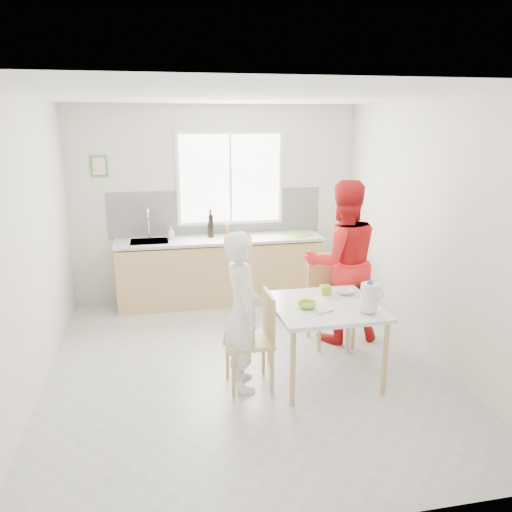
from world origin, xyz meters
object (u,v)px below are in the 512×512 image
Objects in this scene: person_white at (242,311)px; person_red at (342,262)px; milk_jug at (369,297)px; bowl_white at (345,292)px; wine_bottle_a at (211,226)px; dining_table at (325,312)px; bowl_green at (307,305)px; chair_far at (329,295)px; chair_left at (256,335)px; wine_bottle_b at (210,226)px.

person_red is (1.30, 0.86, 0.16)m from person_white.
bowl_white is at bearing 92.63° from milk_jug.
wine_bottle_a reaches higher than milk_jug.
wine_bottle_a is at bearing -50.66° from person_red.
bowl_green is at bearing -165.46° from dining_table.
person_white is (-0.81, -0.01, 0.07)m from dining_table.
chair_far is at bearing -53.83° from wine_bottle_a.
bowl_green is at bearing 84.05° from chair_left.
bowl_green is 0.91× the size of bowl_white.
person_white is 1.18m from milk_jug.
person_red reaches higher than milk_jug.
chair_far is 2.07m from wine_bottle_b.
wine_bottle_b is at bearing 0.04° from person_white.
bowl_white is (0.50, 0.30, -0.00)m from bowl_green.
person_white reaches higher than wine_bottle_a.
wine_bottle_b is (-0.02, 2.47, 0.30)m from person_white.
bowl_green is 0.59× the size of wine_bottle_b.
wine_bottle_b is at bearing 117.14° from bowl_white.
person_red reaches higher than bowl_white.
chair_left is at bearing 174.55° from bowl_green.
chair_far is (1.02, 0.84, 0.05)m from chair_left.
wine_bottle_b is at bearing 104.16° from bowl_green.
chair_far is 1.44m from person_white.
chair_far is 0.63m from bowl_white.
person_white is 2.45m from wine_bottle_a.
wine_bottle_a is (-0.82, 2.43, 0.39)m from dining_table.
bowl_white is (-0.19, -0.60, -0.14)m from person_red.
person_red is at bearing 8.85° from chair_far.
wine_bottle_b reaches higher than chair_left.
bowl_white reaches higher than dining_table.
wine_bottle_b reaches higher than milk_jug.
chair_left is 2.90× the size of wine_bottle_a.
chair_left is (-0.68, -0.01, -0.18)m from dining_table.
wine_bottle_b reaches higher than chair_far.
bowl_white is 0.68× the size of milk_jug.
wine_bottle_a reaches higher than chair_far.
milk_jug reaches higher than chair_far.
person_white reaches higher than chair_left.
chair_far is at bearing 128.75° from chair_left.
milk_jug is 2.98m from wine_bottle_b.
chair_left is 0.50× the size of person_red.
chair_left is 2.53m from wine_bottle_b.
wine_bottle_b is (-1.32, 1.61, 0.14)m from person_red.
chair_far reaches higher than bowl_green.
chair_far reaches higher than dining_table.
chair_far reaches higher than chair_left.
chair_left is 0.61× the size of person_white.
chair_far is at bearing 8.85° from person_red.
person_red is at bearing 81.39° from milk_jug.
wine_bottle_b is (-0.83, 2.46, 0.38)m from dining_table.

